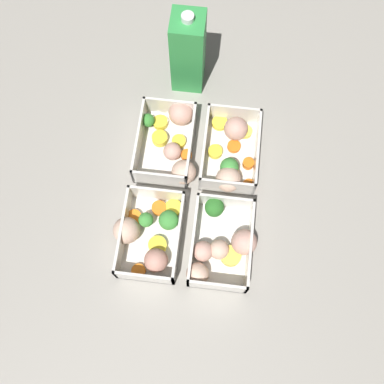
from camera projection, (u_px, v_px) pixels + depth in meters
The scene contains 6 objects.
ground_plane at pixel (192, 195), 0.91m from camera, with size 4.00×4.00×0.00m, color gray.
container_near_left at pixel (220, 246), 0.85m from camera, with size 0.18×0.14×0.06m.
container_near_right at pixel (231, 154), 0.91m from camera, with size 0.18×0.12×0.06m.
container_far_left at pixel (148, 235), 0.86m from camera, with size 0.17×0.14×0.06m.
container_far_right at pixel (172, 142), 0.92m from camera, with size 0.19×0.13×0.06m.
juice_carton at pixel (188, 52), 0.91m from camera, with size 0.07×0.07×0.20m.
Camera 1 is at (-0.30, -0.04, 0.86)m, focal length 42.00 mm.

